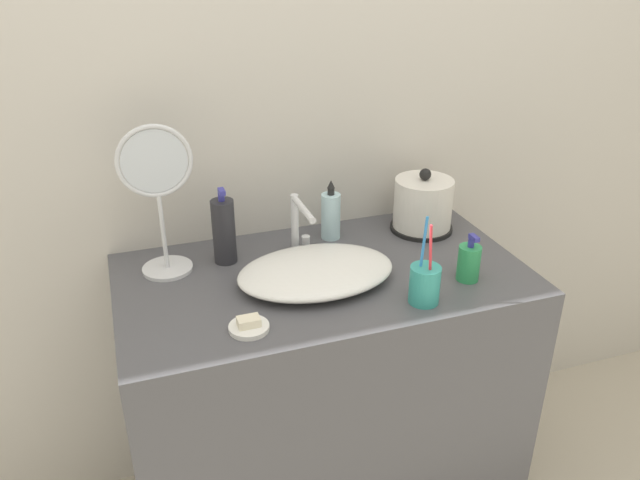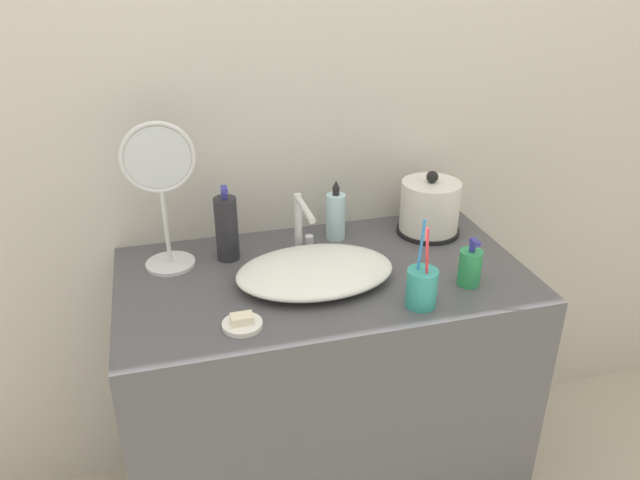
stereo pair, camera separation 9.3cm
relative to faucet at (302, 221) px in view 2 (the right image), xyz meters
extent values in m
cube|color=beige|center=(0.03, 0.19, 0.36)|extent=(6.00, 0.04, 2.60)
cube|color=#4C4C51|center=(0.03, -0.12, -0.52)|extent=(1.08, 0.60, 0.84)
ellipsoid|color=white|center=(-0.01, -0.16, -0.07)|extent=(0.41, 0.28, 0.06)
cylinder|color=silver|center=(-0.01, 0.03, -0.02)|extent=(0.02, 0.02, 0.17)
cylinder|color=silver|center=(-0.01, -0.05, 0.06)|extent=(0.02, 0.16, 0.02)
cylinder|color=silver|center=(0.03, 0.03, -0.08)|extent=(0.02, 0.02, 0.04)
cylinder|color=black|center=(0.40, 0.04, -0.09)|extent=(0.19, 0.19, 0.01)
cylinder|color=white|center=(0.40, 0.04, -0.02)|extent=(0.17, 0.17, 0.16)
sphere|color=black|center=(0.40, 0.04, 0.08)|extent=(0.03, 0.03, 0.03)
cylinder|color=teal|center=(0.21, -0.34, -0.05)|extent=(0.07, 0.07, 0.10)
cylinder|color=#E5333F|center=(0.21, -0.35, 0.03)|extent=(0.02, 0.01, 0.18)
cylinder|color=#338CE0|center=(0.20, -0.33, 0.03)|extent=(0.02, 0.01, 0.18)
cylinder|color=#2D9956|center=(0.37, -0.28, -0.05)|extent=(0.06, 0.06, 0.09)
cylinder|color=#333399|center=(0.37, -0.28, 0.01)|extent=(0.02, 0.02, 0.02)
cube|color=#333399|center=(0.37, -0.29, 0.02)|extent=(0.01, 0.03, 0.01)
cylinder|color=silver|center=(0.12, 0.07, -0.03)|extent=(0.06, 0.06, 0.14)
cylinder|color=black|center=(0.12, 0.07, 0.05)|extent=(0.02, 0.02, 0.02)
cone|color=black|center=(0.12, 0.07, 0.07)|extent=(0.02, 0.02, 0.02)
cylinder|color=#28282D|center=(-0.20, 0.03, -0.01)|extent=(0.06, 0.06, 0.18)
cylinder|color=#333399|center=(-0.20, 0.03, 0.09)|extent=(0.02, 0.02, 0.02)
cube|color=#333399|center=(-0.20, 0.02, 0.11)|extent=(0.02, 0.03, 0.01)
cylinder|color=white|center=(-0.22, -0.32, -0.09)|extent=(0.09, 0.09, 0.01)
cube|color=#EFE5C6|center=(-0.22, -0.32, -0.08)|extent=(0.05, 0.04, 0.02)
cylinder|color=silver|center=(-0.36, 0.03, -0.10)|extent=(0.13, 0.13, 0.01)
cylinder|color=silver|center=(-0.36, 0.03, 0.01)|extent=(0.01, 0.01, 0.21)
torus|color=silver|center=(-0.36, 0.03, 0.20)|extent=(0.19, 0.01, 0.19)
cylinder|color=silver|center=(-0.36, 0.03, 0.20)|extent=(0.16, 0.00, 0.16)
camera|label=1|loc=(-0.45, -1.48, 0.71)|focal=35.00mm
camera|label=2|loc=(-0.36, -1.51, 0.71)|focal=35.00mm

